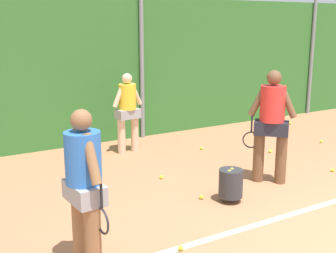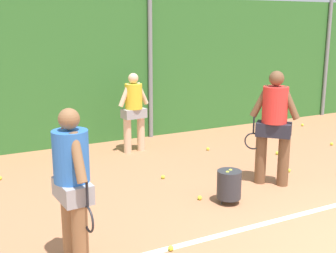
{
  "view_description": "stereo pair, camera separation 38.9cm",
  "coord_description": "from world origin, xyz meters",
  "px_view_note": "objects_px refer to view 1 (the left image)",
  "views": [
    {
      "loc": [
        -4.59,
        -2.84,
        2.6
      ],
      "look_at": [
        -1.17,
        2.91,
        1.03
      ],
      "focal_mm": 46.99,
      "sensor_mm": 36.0,
      "label": 1
    },
    {
      "loc": [
        -4.25,
        -3.03,
        2.6
      ],
      "look_at": [
        -1.17,
        2.91,
        1.03
      ],
      "focal_mm": 46.99,
      "sensor_mm": 36.0,
      "label": 2
    }
  ],
  "objects_px": {
    "player_backcourt_far": "(128,109)",
    "player_midcourt": "(272,121)",
    "tennis_ball_0": "(161,177)",
    "tennis_ball_3": "(321,141)",
    "tennis_ball_2": "(333,170)",
    "tennis_ball_6": "(284,168)",
    "tennis_ball_9": "(290,123)",
    "player_foreground_near": "(84,182)",
    "tennis_ball_10": "(201,197)",
    "tennis_ball_1": "(202,148)",
    "tennis_ball_7": "(270,151)",
    "ball_hopper": "(231,183)",
    "tennis_ball_11": "(181,248)"
  },
  "relations": [
    {
      "from": "tennis_ball_2",
      "to": "tennis_ball_9",
      "type": "xyz_separation_m",
      "value": [
        2.17,
        3.12,
        0.0
      ]
    },
    {
      "from": "ball_hopper",
      "to": "tennis_ball_1",
      "type": "bearing_deg",
      "value": 63.85
    },
    {
      "from": "player_backcourt_far",
      "to": "tennis_ball_9",
      "type": "xyz_separation_m",
      "value": [
        4.78,
        0.12,
        -0.88
      ]
    },
    {
      "from": "tennis_ball_1",
      "to": "player_backcourt_far",
      "type": "bearing_deg",
      "value": 155.39
    },
    {
      "from": "tennis_ball_1",
      "to": "tennis_ball_10",
      "type": "xyz_separation_m",
      "value": [
        -1.54,
        -2.19,
        0.0
      ]
    },
    {
      "from": "player_midcourt",
      "to": "tennis_ball_3",
      "type": "height_order",
      "value": "player_midcourt"
    },
    {
      "from": "tennis_ball_3",
      "to": "tennis_ball_10",
      "type": "bearing_deg",
      "value": -162.88
    },
    {
      "from": "player_backcourt_far",
      "to": "tennis_ball_3",
      "type": "height_order",
      "value": "player_backcourt_far"
    },
    {
      "from": "player_backcourt_far",
      "to": "tennis_ball_7",
      "type": "height_order",
      "value": "player_backcourt_far"
    },
    {
      "from": "tennis_ball_3",
      "to": "tennis_ball_7",
      "type": "relative_size",
      "value": 1.0
    },
    {
      "from": "tennis_ball_3",
      "to": "player_midcourt",
      "type": "bearing_deg",
      "value": -155.82
    },
    {
      "from": "tennis_ball_6",
      "to": "tennis_ball_7",
      "type": "distance_m",
      "value": 1.09
    },
    {
      "from": "tennis_ball_11",
      "to": "tennis_ball_7",
      "type": "bearing_deg",
      "value": 33.17
    },
    {
      "from": "tennis_ball_10",
      "to": "tennis_ball_1",
      "type": "bearing_deg",
      "value": 54.88
    },
    {
      "from": "tennis_ball_2",
      "to": "tennis_ball_6",
      "type": "bearing_deg",
      "value": 142.59
    },
    {
      "from": "player_midcourt",
      "to": "tennis_ball_2",
      "type": "distance_m",
      "value": 1.7
    },
    {
      "from": "player_foreground_near",
      "to": "tennis_ball_2",
      "type": "bearing_deg",
      "value": 95.43
    },
    {
      "from": "tennis_ball_11",
      "to": "tennis_ball_9",
      "type": "bearing_deg",
      "value": 34.27
    },
    {
      "from": "player_backcourt_far",
      "to": "ball_hopper",
      "type": "distance_m",
      "value": 3.19
    },
    {
      "from": "tennis_ball_2",
      "to": "tennis_ball_3",
      "type": "relative_size",
      "value": 1.0
    },
    {
      "from": "player_foreground_near",
      "to": "tennis_ball_9",
      "type": "height_order",
      "value": "player_foreground_near"
    },
    {
      "from": "player_backcourt_far",
      "to": "tennis_ball_9",
      "type": "height_order",
      "value": "player_backcourt_far"
    },
    {
      "from": "player_midcourt",
      "to": "tennis_ball_7",
      "type": "height_order",
      "value": "player_midcourt"
    },
    {
      "from": "ball_hopper",
      "to": "tennis_ball_11",
      "type": "xyz_separation_m",
      "value": [
        -1.42,
        -0.86,
        -0.26
      ]
    },
    {
      "from": "player_foreground_near",
      "to": "tennis_ball_3",
      "type": "xyz_separation_m",
      "value": [
        6.32,
        2.22,
        -0.95
      ]
    },
    {
      "from": "player_midcourt",
      "to": "tennis_ball_9",
      "type": "xyz_separation_m",
      "value": [
        3.51,
        2.91,
        -1.02
      ]
    },
    {
      "from": "ball_hopper",
      "to": "tennis_ball_10",
      "type": "relative_size",
      "value": 7.78
    },
    {
      "from": "tennis_ball_3",
      "to": "tennis_ball_9",
      "type": "xyz_separation_m",
      "value": [
        0.76,
        1.67,
        0.0
      ]
    },
    {
      "from": "tennis_ball_2",
      "to": "tennis_ball_6",
      "type": "relative_size",
      "value": 1.0
    },
    {
      "from": "tennis_ball_0",
      "to": "tennis_ball_3",
      "type": "distance_m",
      "value": 4.24
    },
    {
      "from": "player_midcourt",
      "to": "player_backcourt_far",
      "type": "xyz_separation_m",
      "value": [
        -1.26,
        2.79,
        -0.13
      ]
    },
    {
      "from": "player_foreground_near",
      "to": "tennis_ball_0",
      "type": "bearing_deg",
      "value": 130.57
    },
    {
      "from": "player_foreground_near",
      "to": "ball_hopper",
      "type": "bearing_deg",
      "value": 101.15
    },
    {
      "from": "tennis_ball_9",
      "to": "ball_hopper",
      "type": "bearing_deg",
      "value": -144.8
    },
    {
      "from": "tennis_ball_11",
      "to": "ball_hopper",
      "type": "bearing_deg",
      "value": 31.13
    },
    {
      "from": "player_foreground_near",
      "to": "tennis_ball_9",
      "type": "relative_size",
      "value": 26.7
    },
    {
      "from": "player_backcourt_far",
      "to": "player_midcourt",
      "type": "bearing_deg",
      "value": -71.65
    },
    {
      "from": "tennis_ball_6",
      "to": "tennis_ball_11",
      "type": "height_order",
      "value": "same"
    },
    {
      "from": "player_backcourt_far",
      "to": "tennis_ball_6",
      "type": "height_order",
      "value": "player_backcourt_far"
    },
    {
      "from": "tennis_ball_2",
      "to": "ball_hopper",
      "type": "bearing_deg",
      "value": -177.09
    },
    {
      "from": "tennis_ball_3",
      "to": "tennis_ball_6",
      "type": "height_order",
      "value": "same"
    },
    {
      "from": "tennis_ball_3",
      "to": "tennis_ball_11",
      "type": "height_order",
      "value": "same"
    },
    {
      "from": "tennis_ball_0",
      "to": "tennis_ball_6",
      "type": "relative_size",
      "value": 1.0
    },
    {
      "from": "tennis_ball_0",
      "to": "tennis_ball_10",
      "type": "bearing_deg",
      "value": -86.03
    },
    {
      "from": "player_midcourt",
      "to": "tennis_ball_6",
      "type": "xyz_separation_m",
      "value": [
        0.67,
        0.3,
        -1.02
      ]
    },
    {
      "from": "tennis_ball_2",
      "to": "tennis_ball_10",
      "type": "xyz_separation_m",
      "value": [
        -2.75,
        0.17,
        0.0
      ]
    },
    {
      "from": "player_foreground_near",
      "to": "player_backcourt_far",
      "type": "relative_size",
      "value": 1.08
    },
    {
      "from": "player_foreground_near",
      "to": "tennis_ball_0",
      "type": "height_order",
      "value": "player_foreground_near"
    },
    {
      "from": "player_midcourt",
      "to": "ball_hopper",
      "type": "distance_m",
      "value": 1.37
    },
    {
      "from": "tennis_ball_1",
      "to": "tennis_ball_7",
      "type": "relative_size",
      "value": 1.0
    }
  ]
}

